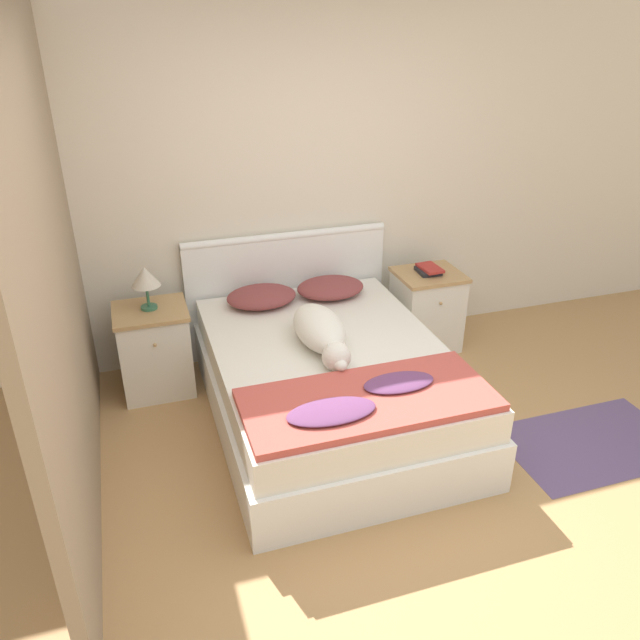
% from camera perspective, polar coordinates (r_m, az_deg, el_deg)
% --- Properties ---
extents(ground_plane, '(16.00, 16.00, 0.00)m').
position_cam_1_polar(ground_plane, '(3.52, 7.66, -17.88)').
color(ground_plane, tan).
extents(wall_back, '(9.00, 0.06, 2.55)m').
position_cam_1_polar(wall_back, '(4.67, -2.61, 11.97)').
color(wall_back, beige).
rests_on(wall_back, ground_plane).
extents(wall_side_left, '(0.06, 3.10, 2.55)m').
position_cam_1_polar(wall_side_left, '(3.50, -23.04, 4.75)').
color(wall_side_left, gray).
rests_on(wall_side_left, ground_plane).
extents(bed, '(1.48, 2.01, 0.53)m').
position_cam_1_polar(bed, '(4.09, 0.87, -5.85)').
color(bed, white).
rests_on(bed, ground_plane).
extents(headboard, '(1.56, 0.06, 0.96)m').
position_cam_1_polar(headboard, '(4.84, -3.01, 2.81)').
color(headboard, white).
rests_on(headboard, ground_plane).
extents(nightstand_left, '(0.50, 0.45, 0.63)m').
position_cam_1_polar(nightstand_left, '(4.51, -14.85, -2.66)').
color(nightstand_left, silver).
rests_on(nightstand_left, ground_plane).
extents(nightstand_right, '(0.50, 0.45, 0.63)m').
position_cam_1_polar(nightstand_right, '(5.00, 9.69, 0.93)').
color(nightstand_right, silver).
rests_on(nightstand_right, ground_plane).
extents(pillow_left, '(0.50, 0.38, 0.12)m').
position_cam_1_polar(pillow_left, '(4.51, -5.37, 2.15)').
color(pillow_left, brown).
rests_on(pillow_left, bed).
extents(pillow_right, '(0.50, 0.38, 0.12)m').
position_cam_1_polar(pillow_right, '(4.64, 0.96, 2.99)').
color(pillow_right, brown).
rests_on(pillow_right, bed).
extents(quilt, '(1.38, 0.61, 0.08)m').
position_cam_1_polar(quilt, '(3.41, 4.29, -7.29)').
color(quilt, '#BC4C42').
rests_on(quilt, bed).
extents(dog, '(0.30, 0.84, 0.22)m').
position_cam_1_polar(dog, '(3.92, 0.11, -1.04)').
color(dog, silver).
rests_on(dog, bed).
extents(book_stack, '(0.17, 0.23, 0.05)m').
position_cam_1_polar(book_stack, '(4.87, 9.93, 4.55)').
color(book_stack, '#232328').
rests_on(book_stack, nightstand_right).
extents(table_lamp, '(0.19, 0.19, 0.30)m').
position_cam_1_polar(table_lamp, '(4.29, -15.69, 3.70)').
color(table_lamp, '#336B4C').
rests_on(table_lamp, nightstand_left).
extents(rug, '(1.11, 0.70, 0.00)m').
position_cam_1_polar(rug, '(4.36, 23.63, -10.26)').
color(rug, '#604C75').
rests_on(rug, ground_plane).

